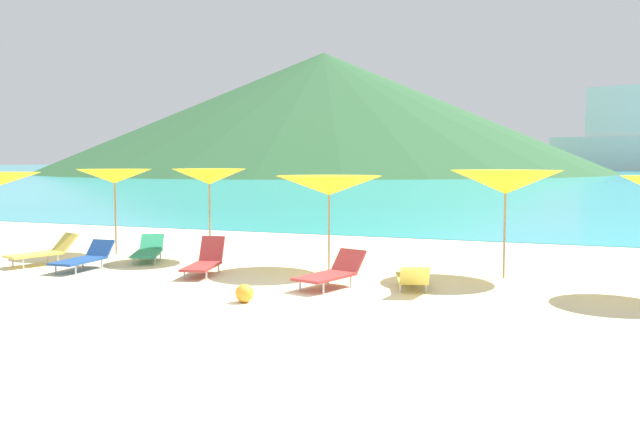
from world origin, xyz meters
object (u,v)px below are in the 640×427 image
at_px(umbrella_2, 114,176).
at_px(umbrella_3, 209,177).
at_px(lounge_chair_4, 332,272).
at_px(umbrella_4, 329,186).
at_px(umbrella_5, 506,182).
at_px(lounge_chair_6, 43,251).
at_px(beach_ball, 244,293).
at_px(lounge_chair_0, 205,261).
at_px(lounge_chair_8, 148,250).
at_px(lounge_chair_2, 412,278).
at_px(lounge_chair_5, 84,258).

distance_m(umbrella_2, umbrella_3, 2.77).
bearing_deg(lounge_chair_4, umbrella_4, 128.69).
bearing_deg(umbrella_5, lounge_chair_6, -169.04).
bearing_deg(umbrella_5, beach_ball, -134.41).
distance_m(lounge_chair_0, lounge_chair_6, 4.11).
xyz_separation_m(umbrella_2, lounge_chair_8, (1.47, -0.71, -1.73)).
height_order(lounge_chair_0, lounge_chair_4, lounge_chair_0).
relative_size(lounge_chair_0, lounge_chair_2, 0.97).
xyz_separation_m(lounge_chair_5, lounge_chair_6, (-1.34, 0.24, 0.05)).
xyz_separation_m(lounge_chair_2, lounge_chair_5, (-7.21, -0.25, 0.03)).
bearing_deg(lounge_chair_8, lounge_chair_4, -43.65).
bearing_deg(lounge_chair_0, lounge_chair_2, -14.45).
relative_size(lounge_chair_5, beach_ball, 5.04).
xyz_separation_m(umbrella_3, lounge_chair_4, (3.89, -2.26, -1.70)).
bearing_deg(umbrella_2, umbrella_5, -0.74).
xyz_separation_m(lounge_chair_0, lounge_chair_4, (2.96, -0.43, 0.01)).
bearing_deg(lounge_chair_8, beach_ball, -64.61).
relative_size(lounge_chair_0, lounge_chair_8, 0.90).
distance_m(umbrella_4, lounge_chair_0, 3.07).
relative_size(umbrella_5, lounge_chair_5, 1.52).
relative_size(umbrella_3, lounge_chair_4, 1.31).
bearing_deg(umbrella_3, beach_ball, -53.56).
xyz_separation_m(umbrella_4, umbrella_5, (3.62, 0.41, 0.10)).
relative_size(lounge_chair_2, beach_ball, 5.20).
height_order(umbrella_5, lounge_chair_6, umbrella_5).
height_order(umbrella_4, lounge_chair_8, umbrella_4).
distance_m(lounge_chair_4, lounge_chair_8, 5.44).
bearing_deg(lounge_chair_8, umbrella_5, -22.24).
height_order(umbrella_5, lounge_chair_8, umbrella_5).
bearing_deg(lounge_chair_8, umbrella_4, -24.12).
bearing_deg(umbrella_2, beach_ball, -35.36).
xyz_separation_m(umbrella_3, umbrella_5, (6.82, -0.06, -0.05)).
xyz_separation_m(umbrella_5, beach_ball, (-3.86, -3.94, -1.79)).
bearing_deg(lounge_chair_8, umbrella_3, 0.16).
relative_size(umbrella_3, lounge_chair_5, 1.39).
height_order(lounge_chair_0, lounge_chair_5, lounge_chair_0).
distance_m(umbrella_2, umbrella_5, 9.59).
bearing_deg(lounge_chair_5, lounge_chair_4, -2.15).
distance_m(lounge_chair_4, lounge_chair_5, 5.73).
distance_m(umbrella_4, lounge_chair_8, 4.77).
xyz_separation_m(lounge_chair_0, lounge_chair_6, (-4.11, -0.16, 0.03)).
height_order(umbrella_3, lounge_chair_8, umbrella_3).
bearing_deg(lounge_chair_4, lounge_chair_6, -164.64).
xyz_separation_m(umbrella_2, lounge_chair_6, (-0.41, -2.06, -1.67)).
xyz_separation_m(umbrella_2, umbrella_3, (2.77, -0.06, 0.02)).
bearing_deg(lounge_chair_8, lounge_chair_5, -135.27).
xyz_separation_m(umbrella_4, lounge_chair_8, (-4.50, -0.18, -1.59)).
relative_size(lounge_chair_2, lounge_chair_5, 1.03).
xyz_separation_m(lounge_chair_2, lounge_chair_8, (-6.66, 1.34, 0.01)).
bearing_deg(umbrella_2, lounge_chair_5, -68.05).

